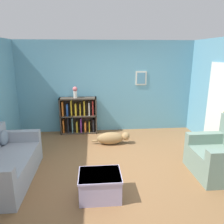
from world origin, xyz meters
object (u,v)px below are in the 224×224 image
object	(u,v)px
coffee_table	(100,185)
vase	(75,91)
bookshelf	(78,116)
couch	(3,165)
recliner_chair	(221,156)
dog	(112,138)

from	to	relation	value
coffee_table	vase	distance (m)	3.20
bookshelf	couch	bearing A→B (deg)	-116.61
bookshelf	vase	size ratio (longest dim) A/B	3.31
couch	recliner_chair	bearing A→B (deg)	-1.60
coffee_table	vase	size ratio (longest dim) A/B	2.14
dog	vase	distance (m)	1.68
recliner_chair	coffee_table	distance (m)	2.37
bookshelf	dog	size ratio (longest dim) A/B	1.06
coffee_table	vase	world-z (taller)	vase
vase	coffee_table	bearing A→B (deg)	-79.22
couch	vase	world-z (taller)	vase
coffee_table	couch	bearing A→B (deg)	160.69
couch	coffee_table	world-z (taller)	couch
bookshelf	coffee_table	world-z (taller)	bookshelf
bookshelf	dog	distance (m)	1.32
bookshelf	dog	bearing A→B (deg)	-45.84
recliner_chair	bookshelf	bearing A→B (deg)	138.25
dog	vase	bearing A→B (deg)	136.66
couch	bookshelf	xyz separation A→B (m)	(1.20, 2.40, 0.18)
recliner_chair	dog	distance (m)	2.51
recliner_chair	dog	size ratio (longest dim) A/B	1.09
couch	dog	xyz separation A→B (m)	(2.10, 1.49, -0.15)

